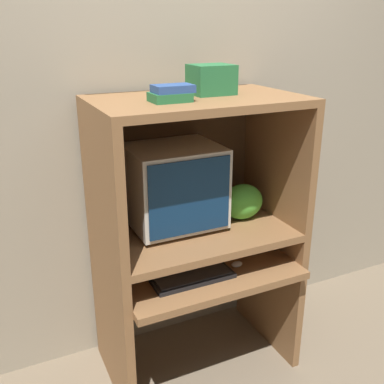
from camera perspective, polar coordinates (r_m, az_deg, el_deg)
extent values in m
cube|color=gray|center=(2.35, -3.17, 10.26)|extent=(6.00, 0.06, 2.60)
cube|color=brown|center=(2.32, -10.01, -17.33)|extent=(0.04, 0.58, 0.61)
cube|color=brown|center=(2.63, 9.60, -12.16)|extent=(0.04, 0.58, 0.61)
cube|color=brown|center=(2.14, 2.82, -11.07)|extent=(0.86, 0.33, 0.04)
cube|color=brown|center=(2.10, -10.66, -8.87)|extent=(0.04, 0.58, 0.17)
cube|color=brown|center=(2.45, 10.13, -4.43)|extent=(0.04, 0.58, 0.17)
cube|color=brown|center=(2.21, 0.59, -5.08)|extent=(0.86, 0.58, 0.04)
cube|color=brown|center=(1.94, -11.43, 1.54)|extent=(0.04, 0.58, 0.64)
cube|color=brown|center=(2.31, 10.75, 4.65)|extent=(0.04, 0.58, 0.64)
cube|color=brown|center=(2.02, 0.66, 11.48)|extent=(0.86, 0.58, 0.04)
cube|color=#48321E|center=(2.33, -2.39, 5.12)|extent=(0.86, 0.01, 0.64)
cylinder|color=beige|center=(2.23, -2.25, -4.02)|extent=(0.20, 0.20, 0.02)
cube|color=beige|center=(2.16, -2.33, 0.87)|extent=(0.43, 0.36, 0.38)
cube|color=navy|center=(2.00, -0.25, -0.72)|extent=(0.40, 0.01, 0.35)
cube|color=black|center=(2.10, 0.13, -10.88)|extent=(0.38, 0.14, 0.02)
cube|color=#333335|center=(2.09, 0.13, -10.58)|extent=(0.35, 0.11, 0.01)
ellipsoid|color=#B7B7B7|center=(2.21, 5.73, -9.10)|extent=(0.06, 0.04, 0.03)
ellipsoid|color=green|center=(2.30, 6.39, -1.22)|extent=(0.22, 0.16, 0.18)
cube|color=#236638|center=(1.88, -2.83, 11.94)|extent=(0.16, 0.12, 0.04)
cube|color=navy|center=(1.88, -2.45, 12.99)|extent=(0.16, 0.10, 0.03)
cube|color=#236638|center=(2.09, 2.47, 14.08)|extent=(0.19, 0.16, 0.13)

